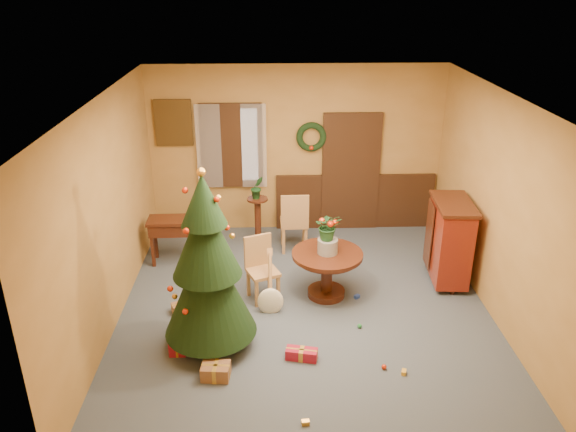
{
  "coord_description": "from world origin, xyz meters",
  "views": [
    {
      "loc": [
        -0.45,
        -6.51,
        4.26
      ],
      "look_at": [
        -0.22,
        0.4,
        1.24
      ],
      "focal_mm": 35.0,
      "sensor_mm": 36.0,
      "label": 1
    }
  ],
  "objects_px": {
    "chair_near": "(261,266)",
    "sideboard": "(450,240)",
    "dining_table": "(327,266)",
    "christmas_tree": "(207,266)",
    "writing_desk": "(175,229)"
  },
  "relations": [
    {
      "from": "christmas_tree",
      "to": "writing_desk",
      "type": "bearing_deg",
      "value": 108.64
    },
    {
      "from": "dining_table",
      "to": "christmas_tree",
      "type": "relative_size",
      "value": 0.43
    },
    {
      "from": "dining_table",
      "to": "writing_desk",
      "type": "relative_size",
      "value": 1.18
    },
    {
      "from": "dining_table",
      "to": "christmas_tree",
      "type": "bearing_deg",
      "value": -144.27
    },
    {
      "from": "chair_near",
      "to": "sideboard",
      "type": "relative_size",
      "value": 0.73
    },
    {
      "from": "dining_table",
      "to": "christmas_tree",
      "type": "xyz_separation_m",
      "value": [
        -1.53,
        -1.1,
        0.62
      ]
    },
    {
      "from": "chair_near",
      "to": "sideboard",
      "type": "distance_m",
      "value": 2.78
    },
    {
      "from": "writing_desk",
      "to": "sideboard",
      "type": "bearing_deg",
      "value": -10.23
    },
    {
      "from": "chair_near",
      "to": "sideboard",
      "type": "bearing_deg",
      "value": 7.49
    },
    {
      "from": "writing_desk",
      "to": "dining_table",
      "type": "bearing_deg",
      "value": -26.02
    },
    {
      "from": "dining_table",
      "to": "christmas_tree",
      "type": "distance_m",
      "value": 1.98
    },
    {
      "from": "chair_near",
      "to": "christmas_tree",
      "type": "distance_m",
      "value": 1.4
    },
    {
      "from": "sideboard",
      "to": "writing_desk",
      "type": "bearing_deg",
      "value": 169.77
    },
    {
      "from": "sideboard",
      "to": "dining_table",
      "type": "bearing_deg",
      "value": -168.53
    },
    {
      "from": "dining_table",
      "to": "writing_desk",
      "type": "distance_m",
      "value": 2.53
    }
  ]
}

